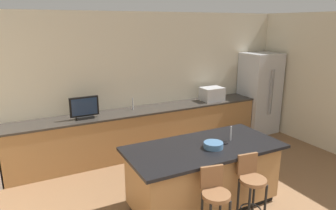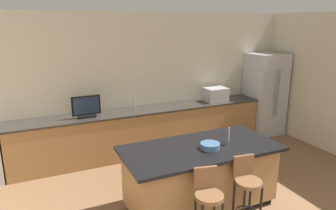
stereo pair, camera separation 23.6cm
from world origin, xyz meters
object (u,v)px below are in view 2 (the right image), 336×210
Objects in this scene: refrigerator at (265,94)px; bar_stool_left at (208,201)px; bar_stool_right at (247,187)px; fruit_bowl at (210,146)px; microwave at (216,94)px; tv_monitor at (86,108)px; kitchen_island at (200,176)px; cell_phone at (220,144)px.

refrigerator is 4.31m from bar_stool_left.
bar_stool_right is 3.56× the size of fruit_bowl.
tv_monitor is (-2.82, -0.05, 0.04)m from microwave.
tv_monitor is at bearing 120.66° from kitchen_island.
kitchen_island is at bearing 120.22° from bar_stool_right.
refrigerator is 4.00× the size of microwave.
fruit_bowl is at bearing 68.35° from bar_stool_left.
tv_monitor is (-1.22, 2.05, 0.64)m from kitchen_island.
microwave reaches higher than fruit_bowl.
tv_monitor is at bearing 120.95° from fruit_bowl.
refrigerator reaches higher than kitchen_island.
tv_monitor is at bearing 179.93° from refrigerator.
cell_phone is at bearing -5.15° from kitchen_island.
tv_monitor is at bearing 125.93° from bar_stool_right.
microwave reaches higher than bar_stool_right.
bar_stool_left is at bearing -139.71° from refrigerator.
kitchen_island is 1.16× the size of refrigerator.
bar_stool_left reaches higher than cell_phone.
cell_phone is (0.01, 0.65, 0.35)m from bar_stool_right.
bar_stool_right is (0.61, 0.05, 0.01)m from bar_stool_left.
microwave is at bearing 1.05° from tv_monitor.
fruit_bowl is 1.81× the size of cell_phone.
kitchen_island is 4.34× the size of tv_monitor.
cell_phone is (0.62, 0.70, 0.36)m from bar_stool_left.
bar_stool_right is at bearing 16.05° from bar_stool_left.
kitchen_island is 2.47m from tv_monitor.
tv_monitor reaches higher than bar_stool_right.
bar_stool_left is 3.52× the size of fruit_bowl.
bar_stool_right is at bearing -69.65° from fruit_bowl.
cell_phone is at bearing -141.96° from refrigerator.
refrigerator reaches higher than tv_monitor.
cell_phone is at bearing -121.50° from microwave.
bar_stool_left is (0.90, -2.78, -0.54)m from tv_monitor.
kitchen_island is at bearing -127.37° from microwave.
kitchen_island is 8.21× the size of fruit_bowl.
tv_monitor is 2.52m from fruit_bowl.
cell_phone is (0.22, 0.08, -0.04)m from fruit_bowl.
refrigerator is 4.17m from tv_monitor.
microwave is 3.20× the size of cell_phone.
kitchen_island is 0.51m from fruit_bowl.
fruit_bowl is at bearing -124.62° from microwave.
microwave is (-1.34, 0.06, 0.11)m from refrigerator.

